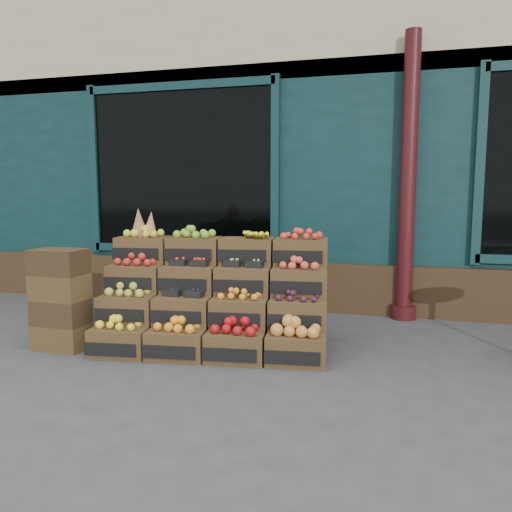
# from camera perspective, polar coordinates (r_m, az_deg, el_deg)

# --- Properties ---
(ground) EXTENTS (60.00, 60.00, 0.00)m
(ground) POSITION_cam_1_polar(r_m,az_deg,el_deg) (4.24, 0.13, -12.75)
(ground) COLOR #3C3C3E
(ground) RESTS_ON ground
(shop_facade) EXTENTS (12.00, 6.24, 4.80)m
(shop_facade) POSITION_cam_1_polar(r_m,az_deg,el_deg) (9.06, 8.82, 13.17)
(shop_facade) COLOR #0C282A
(shop_facade) RESTS_ON ground
(crate_display) EXTENTS (2.19, 1.26, 1.30)m
(crate_display) POSITION_cam_1_polar(r_m,az_deg,el_deg) (4.78, -4.61, -5.42)
(crate_display) COLOR #45321B
(crate_display) RESTS_ON ground
(spare_crates) EXTENTS (0.47, 0.33, 0.93)m
(spare_crates) POSITION_cam_1_polar(r_m,az_deg,el_deg) (4.98, -21.43, -4.63)
(spare_crates) COLOR #45321B
(spare_crates) RESTS_ON ground
(shopkeeper) EXTENTS (0.87, 0.70, 2.09)m
(shopkeeper) POSITION_cam_1_polar(r_m,az_deg,el_deg) (7.01, -7.53, 3.87)
(shopkeeper) COLOR #1B5F2B
(shopkeeper) RESTS_ON ground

